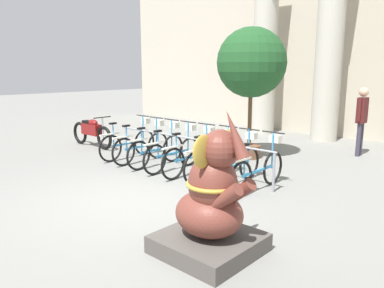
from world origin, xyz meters
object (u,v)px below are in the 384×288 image
object	(u,v)px
bicycle_3	(174,152)
person_pedestrian	(362,115)
bicycle_0	(129,142)
bicycle_4	(192,156)
bicycle_2	(158,149)
bicycle_1	(143,145)
bicycle_6	(235,164)
elephant_statue	(212,206)
motorcycle	(92,131)
bicycle_5	(214,159)
potted_tree	(251,65)
bicycle_7	(259,169)

from	to	relation	value
bicycle_3	person_pedestrian	distance (m)	5.04
bicycle_0	bicycle_4	world-z (taller)	same
bicycle_2	bicycle_4	world-z (taller)	same
bicycle_1	bicycle_2	size ratio (longest dim) A/B	1.00
bicycle_0	bicycle_3	xyz separation A→B (m)	(1.66, -0.04, 0.00)
bicycle_2	person_pedestrian	size ratio (longest dim) A/B	0.99
bicycle_6	person_pedestrian	distance (m)	4.40
elephant_statue	person_pedestrian	distance (m)	6.76
elephant_statue	person_pedestrian	bearing A→B (deg)	94.66
bicycle_0	motorcycle	bearing A→B (deg)	175.48
bicycle_6	bicycle_1	bearing A→B (deg)	-179.68
bicycle_6	person_pedestrian	xyz separation A→B (m)	(0.91, 4.25, 0.67)
bicycle_0	bicycle_3	world-z (taller)	same
bicycle_4	bicycle_5	size ratio (longest dim) A/B	1.00
person_pedestrian	potted_tree	xyz separation A→B (m)	(-2.01, -2.14, 1.27)
bicycle_4	bicycle_7	xyz separation A→B (m)	(1.66, 0.02, 0.00)
bicycle_1	bicycle_5	xyz separation A→B (m)	(2.21, 0.04, 0.00)
bicycle_4	bicycle_6	distance (m)	1.11
bicycle_1	bicycle_6	bearing A→B (deg)	0.32
bicycle_2	bicycle_7	size ratio (longest dim) A/B	1.00
elephant_statue	bicycle_7	bearing A→B (deg)	110.13
potted_tree	bicycle_1	bearing A→B (deg)	-128.16
bicycle_0	bicycle_5	world-z (taller)	same
bicycle_1	bicycle_6	world-z (taller)	same
bicycle_1	bicycle_6	distance (m)	2.77
bicycle_5	elephant_statue	size ratio (longest dim) A/B	0.97
bicycle_4	elephant_statue	distance (m)	3.55
bicycle_1	bicycle_4	distance (m)	1.66
bicycle_5	bicycle_7	size ratio (longest dim) A/B	1.00
bicycle_6	potted_tree	bearing A→B (deg)	117.43
bicycle_6	elephant_statue	world-z (taller)	elephant_statue
bicycle_2	bicycle_6	size ratio (longest dim) A/B	1.00
bicycle_5	motorcycle	bearing A→B (deg)	178.36
potted_tree	bicycle_5	bearing A→B (deg)	-75.41
person_pedestrian	bicycle_7	bearing A→B (deg)	-94.81
person_pedestrian	bicycle_1	bearing A→B (deg)	-130.77
bicycle_4	motorcycle	bearing A→B (deg)	177.39
bicycle_2	bicycle_4	xyz separation A→B (m)	(1.11, -0.00, 0.00)
bicycle_0	bicycle_6	xyz separation A→B (m)	(3.32, -0.01, 0.00)
potted_tree	bicycle_4	bearing A→B (deg)	-90.30
bicycle_4	person_pedestrian	distance (m)	4.77
bicycle_4	person_pedestrian	world-z (taller)	person_pedestrian
bicycle_3	bicycle_0	bearing A→B (deg)	178.64
bicycle_0	bicycle_3	bearing A→B (deg)	-1.36
elephant_statue	potted_tree	xyz separation A→B (m)	(-2.55, 4.59, 1.74)
bicycle_7	elephant_statue	xyz separation A→B (m)	(0.91, -2.47, 0.20)
bicycle_1	bicycle_2	xyz separation A→B (m)	(0.55, -0.01, 0.00)
bicycle_1	bicycle_3	xyz separation A→B (m)	(1.11, -0.01, 0.00)
potted_tree	elephant_statue	bearing A→B (deg)	-60.88
bicycle_4	bicycle_7	world-z (taller)	same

